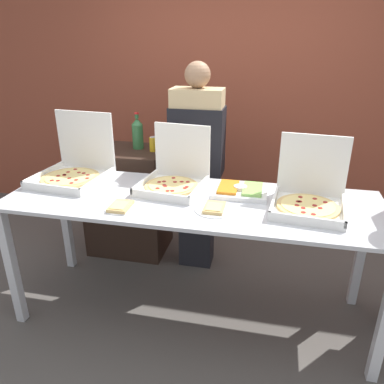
{
  "coord_description": "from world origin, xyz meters",
  "views": [
    {
      "loc": [
        0.48,
        -2.19,
        1.9
      ],
      "look_at": [
        0.0,
        0.0,
        0.96
      ],
      "focal_mm": 35.0,
      "sensor_mm": 36.0,
      "label": 1
    }
  ],
  "objects_px": {
    "pizza_box_far_left": "(74,168)",
    "veggie_tray": "(240,190)",
    "paper_plate_front_left": "(121,207)",
    "pizza_box_far_right": "(309,196)",
    "pizza_box_near_left": "(174,177)",
    "person_server_vest": "(197,159)",
    "soda_bottle": "(138,133)",
    "soda_can_silver": "(103,135)",
    "paper_plate_front_right": "(214,208)",
    "soda_can_colored": "(153,144)"
  },
  "relations": [
    {
      "from": "pizza_box_far_left",
      "to": "veggie_tray",
      "type": "relative_size",
      "value": 1.46
    },
    {
      "from": "pizza_box_far_left",
      "to": "paper_plate_front_left",
      "type": "bearing_deg",
      "value": -33.12
    },
    {
      "from": "pizza_box_far_right",
      "to": "pizza_box_near_left",
      "type": "distance_m",
      "value": 0.91
    },
    {
      "from": "paper_plate_front_left",
      "to": "person_server_vest",
      "type": "relative_size",
      "value": 0.12
    },
    {
      "from": "soda_bottle",
      "to": "soda_can_silver",
      "type": "xyz_separation_m",
      "value": [
        -0.4,
        0.14,
        -0.07
      ]
    },
    {
      "from": "veggie_tray",
      "to": "soda_bottle",
      "type": "height_order",
      "value": "soda_bottle"
    },
    {
      "from": "pizza_box_far_left",
      "to": "pizza_box_near_left",
      "type": "height_order",
      "value": "pizza_box_far_left"
    },
    {
      "from": "pizza_box_far_left",
      "to": "paper_plate_front_left",
      "type": "relative_size",
      "value": 2.64
    },
    {
      "from": "soda_bottle",
      "to": "pizza_box_far_left",
      "type": "bearing_deg",
      "value": -112.48
    },
    {
      "from": "veggie_tray",
      "to": "soda_can_silver",
      "type": "bearing_deg",
      "value": 149.47
    },
    {
      "from": "soda_bottle",
      "to": "person_server_vest",
      "type": "distance_m",
      "value": 0.6
    },
    {
      "from": "paper_plate_front_right",
      "to": "soda_bottle",
      "type": "height_order",
      "value": "soda_bottle"
    },
    {
      "from": "paper_plate_front_right",
      "to": "soda_can_silver",
      "type": "xyz_separation_m",
      "value": [
        -1.23,
        1.1,
        0.12
      ]
    },
    {
      "from": "paper_plate_front_left",
      "to": "person_server_vest",
      "type": "bearing_deg",
      "value": 71.67
    },
    {
      "from": "pizza_box_far_left",
      "to": "pizza_box_near_left",
      "type": "relative_size",
      "value": 1.1
    },
    {
      "from": "paper_plate_front_left",
      "to": "paper_plate_front_right",
      "type": "distance_m",
      "value": 0.58
    },
    {
      "from": "pizza_box_near_left",
      "to": "veggie_tray",
      "type": "height_order",
      "value": "pizza_box_near_left"
    },
    {
      "from": "paper_plate_front_right",
      "to": "soda_bottle",
      "type": "relative_size",
      "value": 0.78
    },
    {
      "from": "soda_can_silver",
      "to": "person_server_vest",
      "type": "bearing_deg",
      "value": -17.81
    },
    {
      "from": "paper_plate_front_left",
      "to": "veggie_tray",
      "type": "bearing_deg",
      "value": 29.97
    },
    {
      "from": "soda_bottle",
      "to": "soda_can_colored",
      "type": "bearing_deg",
      "value": -18.93
    },
    {
      "from": "pizza_box_far_right",
      "to": "soda_can_silver",
      "type": "height_order",
      "value": "pizza_box_far_right"
    },
    {
      "from": "soda_bottle",
      "to": "person_server_vest",
      "type": "relative_size",
      "value": 0.18
    },
    {
      "from": "paper_plate_front_right",
      "to": "soda_can_colored",
      "type": "relative_size",
      "value": 1.97
    },
    {
      "from": "pizza_box_far_left",
      "to": "soda_can_silver",
      "type": "height_order",
      "value": "pizza_box_far_left"
    },
    {
      "from": "pizza_box_far_right",
      "to": "pizza_box_far_left",
      "type": "xyz_separation_m",
      "value": [
        -1.66,
        0.15,
        0.01
      ]
    },
    {
      "from": "pizza_box_near_left",
      "to": "person_server_vest",
      "type": "height_order",
      "value": "person_server_vest"
    },
    {
      "from": "pizza_box_far_right",
      "to": "soda_can_silver",
      "type": "xyz_separation_m",
      "value": [
        -1.8,
        0.94,
        0.06
      ]
    },
    {
      "from": "pizza_box_near_left",
      "to": "soda_can_silver",
      "type": "distance_m",
      "value": 1.2
    },
    {
      "from": "soda_bottle",
      "to": "person_server_vest",
      "type": "xyz_separation_m",
      "value": [
        0.56,
        -0.16,
        -0.14
      ]
    },
    {
      "from": "person_server_vest",
      "to": "soda_can_silver",
      "type": "bearing_deg",
      "value": -17.81
    },
    {
      "from": "pizza_box_near_left",
      "to": "veggie_tray",
      "type": "xyz_separation_m",
      "value": [
        0.46,
        -0.01,
        -0.05
      ]
    },
    {
      "from": "veggie_tray",
      "to": "pizza_box_near_left",
      "type": "bearing_deg",
      "value": 178.87
    },
    {
      "from": "veggie_tray",
      "to": "soda_can_colored",
      "type": "xyz_separation_m",
      "value": [
        -0.81,
        0.61,
        0.11
      ]
    },
    {
      "from": "person_server_vest",
      "to": "soda_bottle",
      "type": "bearing_deg",
      "value": -16.31
    },
    {
      "from": "person_server_vest",
      "to": "soda_can_colored",
      "type": "bearing_deg",
      "value": -15.27
    },
    {
      "from": "soda_can_silver",
      "to": "person_server_vest",
      "type": "xyz_separation_m",
      "value": [
        0.96,
        -0.31,
        -0.07
      ]
    },
    {
      "from": "pizza_box_far_left",
      "to": "pizza_box_far_right",
      "type": "bearing_deg",
      "value": -0.18
    },
    {
      "from": "pizza_box_near_left",
      "to": "person_server_vest",
      "type": "xyz_separation_m",
      "value": [
        0.06,
        0.49,
        -0.01
      ]
    },
    {
      "from": "veggie_tray",
      "to": "soda_bottle",
      "type": "bearing_deg",
      "value": 145.59
    },
    {
      "from": "pizza_box_far_left",
      "to": "paper_plate_front_right",
      "type": "relative_size",
      "value": 2.17
    },
    {
      "from": "pizza_box_far_right",
      "to": "pizza_box_far_left",
      "type": "height_order",
      "value": "pizza_box_far_left"
    },
    {
      "from": "paper_plate_front_left",
      "to": "person_server_vest",
      "type": "xyz_separation_m",
      "value": [
        0.3,
        0.9,
        0.05
      ]
    },
    {
      "from": "pizza_box_far_right",
      "to": "person_server_vest",
      "type": "bearing_deg",
      "value": 148.78
    },
    {
      "from": "pizza_box_far_left",
      "to": "soda_bottle",
      "type": "xyz_separation_m",
      "value": [
        0.27,
        0.64,
        0.12
      ]
    },
    {
      "from": "paper_plate_front_right",
      "to": "person_server_vest",
      "type": "xyz_separation_m",
      "value": [
        -0.27,
        0.79,
        0.05
      ]
    },
    {
      "from": "soda_can_silver",
      "to": "soda_can_colored",
      "type": "xyz_separation_m",
      "value": [
        0.56,
        -0.2,
        0.0
      ]
    },
    {
      "from": "pizza_box_far_right",
      "to": "pizza_box_near_left",
      "type": "xyz_separation_m",
      "value": [
        -0.9,
        0.15,
        -0.0
      ]
    },
    {
      "from": "soda_bottle",
      "to": "soda_can_silver",
      "type": "height_order",
      "value": "soda_bottle"
    },
    {
      "from": "pizza_box_far_right",
      "to": "soda_bottle",
      "type": "xyz_separation_m",
      "value": [
        -1.4,
        0.8,
        0.13
      ]
    }
  ]
}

